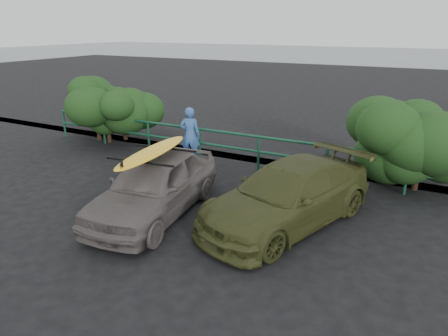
# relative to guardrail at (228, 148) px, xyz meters

# --- Properties ---
(ground) EXTENTS (80.00, 80.00, 0.00)m
(ground) POSITION_rel_guardrail_xyz_m (0.00, -5.00, -0.52)
(ground) COLOR black
(ocean) EXTENTS (200.00, 200.00, 0.00)m
(ocean) POSITION_rel_guardrail_xyz_m (0.00, 55.00, -0.52)
(ocean) COLOR slate
(ocean) RESTS_ON ground
(guardrail) EXTENTS (14.00, 0.08, 1.04)m
(guardrail) POSITION_rel_guardrail_xyz_m (0.00, 0.00, 0.00)
(guardrail) COLOR #14472E
(guardrail) RESTS_ON ground
(shrub_left) EXTENTS (3.20, 2.40, 2.33)m
(shrub_left) POSITION_rel_guardrail_xyz_m (-4.80, 0.40, 0.65)
(shrub_left) COLOR #1E4117
(shrub_left) RESTS_ON ground
(shrub_right) EXTENTS (3.20, 2.40, 2.16)m
(shrub_right) POSITION_rel_guardrail_xyz_m (5.00, 0.50, 0.56)
(shrub_right) COLOR #1E4117
(shrub_right) RESTS_ON ground
(sedan) EXTENTS (2.08, 4.19, 1.37)m
(sedan) POSITION_rel_guardrail_xyz_m (0.11, -3.78, 0.17)
(sedan) COLOR #5D5653
(sedan) RESTS_ON ground
(olive_vehicle) EXTENTS (3.20, 4.81, 1.29)m
(olive_vehicle) POSITION_rel_guardrail_xyz_m (2.88, -2.83, 0.13)
(olive_vehicle) COLOR #3D421D
(olive_vehicle) RESTS_ON ground
(man) EXTENTS (0.72, 0.57, 1.73)m
(man) POSITION_rel_guardrail_xyz_m (-1.15, -0.31, 0.34)
(man) COLOR #3861A9
(man) RESTS_ON ground
(roof_rack) EXTENTS (1.69, 1.28, 0.05)m
(roof_rack) POSITION_rel_guardrail_xyz_m (0.11, -3.78, 0.88)
(roof_rack) COLOR black
(roof_rack) RESTS_ON sedan
(surfboard) EXTENTS (0.87, 2.75, 0.08)m
(surfboard) POSITION_rel_guardrail_xyz_m (0.11, -3.78, 0.95)
(surfboard) COLOR yellow
(surfboard) RESTS_ON roof_rack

